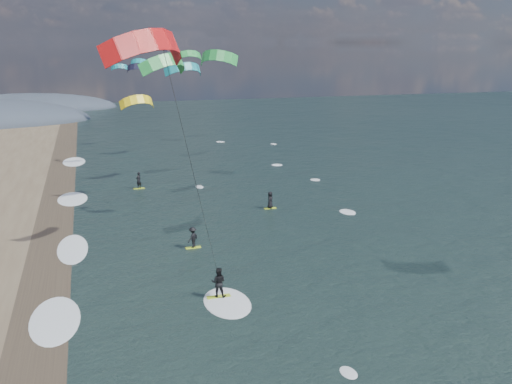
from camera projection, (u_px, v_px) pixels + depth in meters
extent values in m
cube|color=#382D23|center=(32.00, 373.00, 25.31)|extent=(3.00, 240.00, 0.00)
ellipsoid|color=#3D4756|center=(23.00, 110.00, 124.52)|extent=(40.00, 18.00, 7.00)
cube|color=#BDDE27|center=(219.00, 297.00, 32.83)|extent=(1.38, 0.43, 0.06)
imported|color=black|center=(218.00, 282.00, 32.60)|extent=(1.04, 0.94, 1.76)
ellipsoid|color=white|center=(227.00, 303.00, 32.18)|extent=(2.60, 4.20, 0.12)
cylinder|color=black|center=(195.00, 179.00, 27.58)|extent=(0.02, 0.02, 14.79)
cube|color=#BDDE27|center=(193.00, 247.00, 40.74)|extent=(1.10, 0.35, 0.05)
imported|color=black|center=(193.00, 237.00, 40.55)|extent=(1.09, 1.07, 1.51)
cube|color=#BDDE27|center=(270.00, 208.00, 50.42)|extent=(1.10, 0.35, 0.05)
imported|color=black|center=(270.00, 200.00, 50.22)|extent=(0.80, 0.87, 1.49)
cube|color=#BDDE27|center=(139.00, 188.00, 57.27)|extent=(1.10, 0.35, 0.05)
imported|color=black|center=(139.00, 180.00, 57.06)|extent=(0.71, 0.69, 1.65)
ellipsoid|color=white|center=(63.00, 319.00, 30.28)|extent=(2.40, 5.40, 0.11)
ellipsoid|color=white|center=(68.00, 249.00, 40.48)|extent=(2.40, 5.40, 0.11)
ellipsoid|color=white|center=(71.00, 199.00, 53.45)|extent=(2.40, 5.40, 0.11)
ellipsoid|color=white|center=(73.00, 162.00, 70.14)|extent=(2.40, 5.40, 0.11)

